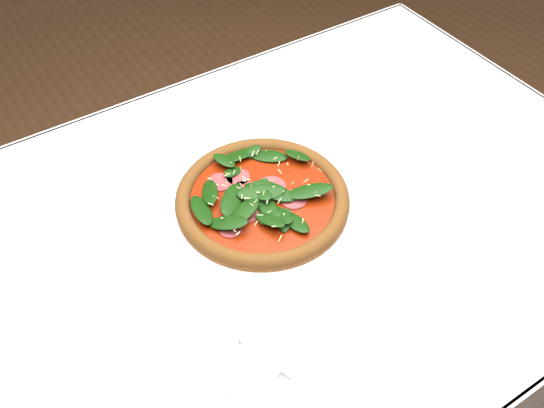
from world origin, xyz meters
TOP-DOWN VIEW (x-y plane):
  - dining_table at (0.00, 0.00)m, footprint 1.21×0.81m
  - plate at (-0.00, 0.04)m, footprint 0.31×0.31m
  - pizza at (-0.00, 0.04)m, footprint 0.27×0.27m
  - napkin at (-0.14, -0.19)m, footprint 0.14×0.09m
  - fork at (-0.14, -0.17)m, footprint 0.05×0.12m
  - saucer_far at (0.31, 0.28)m, footprint 0.13×0.13m

SIDE VIEW (x-z plane):
  - dining_table at x=0.00m, z-range 0.27..1.02m
  - napkin at x=-0.14m, z-range 0.75..0.76m
  - saucer_far at x=0.31m, z-range 0.75..0.76m
  - plate at x=0.00m, z-range 0.75..0.76m
  - fork at x=-0.14m, z-range 0.76..0.76m
  - pizza at x=0.00m, z-range 0.76..0.79m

